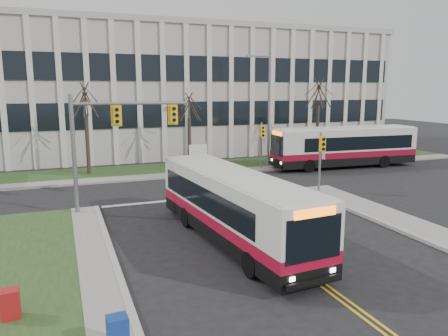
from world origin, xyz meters
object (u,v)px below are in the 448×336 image
at_px(bus_cross, 344,148).
at_px(bus_main, 234,208).
at_px(streetlight, 267,104).
at_px(directory_sign, 198,155).
at_px(newspaper_box_red, 10,306).
at_px(newspaper_box_blue, 118,334).

bearing_deg(bus_cross, bus_main, -45.49).
distance_m(streetlight, directory_sign, 6.96).
xyz_separation_m(directory_sign, bus_cross, (11.60, -3.50, 0.46)).
distance_m(streetlight, bus_cross, 7.37).
height_order(streetlight, directory_sign, streetlight).
bearing_deg(directory_sign, newspaper_box_red, -119.94).
bearing_deg(streetlight, newspaper_box_blue, -124.05).
bearing_deg(bus_main, streetlight, 54.49).
bearing_deg(newspaper_box_blue, newspaper_box_red, 131.97).
distance_m(bus_main, newspaper_box_red, 9.20).
bearing_deg(newspaper_box_blue, bus_main, 44.15).
distance_m(directory_sign, newspaper_box_red, 24.05).
height_order(directory_sign, bus_cross, bus_cross).
relative_size(newspaper_box_blue, newspaper_box_red, 1.00).
relative_size(streetlight, bus_cross, 0.75).
bearing_deg(newspaper_box_red, bus_main, 22.72).
height_order(streetlight, newspaper_box_blue, streetlight).
bearing_deg(bus_main, newspaper_box_blue, -136.48).
distance_m(bus_cross, newspaper_box_blue, 28.89).
height_order(bus_main, bus_cross, bus_cross).
xyz_separation_m(directory_sign, newspaper_box_blue, (-9.37, -23.35, -0.70)).
bearing_deg(newspaper_box_red, streetlight, 45.77).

